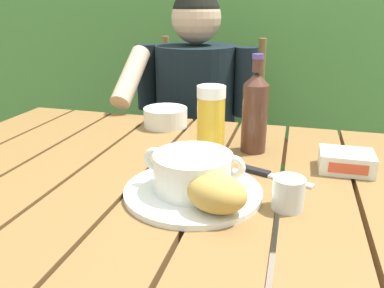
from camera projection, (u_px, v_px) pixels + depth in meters
The scene contains 13 objects.
dining_table at pixel (178, 210), 0.90m from camera, with size 1.36×0.88×0.76m.
hedge_backdrop at pixel (245, 50), 2.26m from camera, with size 3.98×0.79×1.67m.
chair_near_diner at pixel (204, 148), 1.79m from camera, with size 0.49×0.43×0.98m.
person_eating at pixel (192, 116), 1.54m from camera, with size 0.48×0.47×1.18m.
serving_plate at pixel (193, 191), 0.78m from camera, with size 0.28×0.28×0.01m.
soup_bowl at pixel (193, 171), 0.76m from camera, with size 0.21×0.16×0.08m.
bread_roll at pixel (217, 193), 0.68m from camera, with size 0.12×0.10×0.07m.
beer_glass at pixel (211, 122), 0.95m from camera, with size 0.07×0.07×0.18m.
beer_bottle at pixel (255, 111), 0.98m from camera, with size 0.07×0.07×0.25m.
water_glass_small at pixel (288, 193), 0.72m from camera, with size 0.06×0.06×0.06m.
butter_tub at pixel (346, 161), 0.88m from camera, with size 0.12×0.09×0.05m.
table_knife at pixel (268, 174), 0.86m from camera, with size 0.17×0.08×0.01m.
diner_bowl at pixel (166, 117), 1.21m from camera, with size 0.14×0.14×0.06m.
Camera 1 is at (0.24, -0.76, 1.12)m, focal length 35.99 mm.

